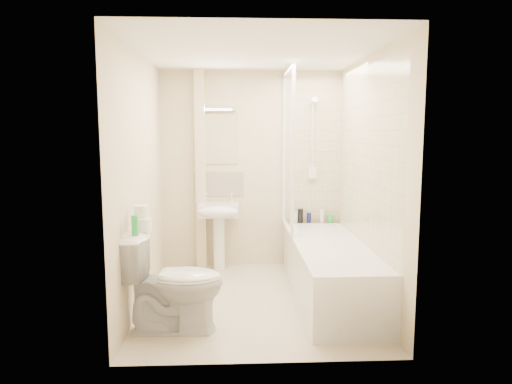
{
  "coord_description": "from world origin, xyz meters",
  "views": [
    {
      "loc": [
        -0.19,
        -4.35,
        1.65
      ],
      "look_at": [
        0.01,
        0.2,
        1.06
      ],
      "focal_mm": 32.0,
      "sensor_mm": 36.0,
      "label": 1
    }
  ],
  "objects": [
    {
      "name": "toilet",
      "position": [
        -0.72,
        -0.65,
        0.42
      ],
      "size": [
        0.55,
        0.87,
        0.84
      ],
      "primitive_type": "imported",
      "rotation": [
        0.0,
        0.0,
        1.52
      ],
      "color": "white",
      "rests_on": "ground"
    },
    {
      "name": "ceiling",
      "position": [
        0.0,
        0.0,
        2.4
      ],
      "size": [
        2.2,
        2.5,
        0.02
      ],
      "primitive_type": "cube",
      "color": "white",
      "rests_on": "wall_back"
    },
    {
      "name": "pipe_boxing",
      "position": [
        -0.62,
        1.19,
        1.2
      ],
      "size": [
        0.12,
        0.12,
        2.4
      ],
      "primitive_type": "cube",
      "color": "beige",
      "rests_on": "ground"
    },
    {
      "name": "bottle_green",
      "position": [
        0.98,
        1.16,
        0.6
      ],
      "size": [
        0.07,
        0.07,
        0.09
      ],
      "primitive_type": "cylinder",
      "color": "green",
      "rests_on": "bathtub"
    },
    {
      "name": "shower_fixture",
      "position": [
        0.75,
        1.19,
        1.55
      ],
      "size": [
        0.1,
        0.16,
        0.99
      ],
      "color": "white",
      "rests_on": "wall_back"
    },
    {
      "name": "shower_screen",
      "position": [
        0.4,
        0.8,
        1.45
      ],
      "size": [
        0.04,
        0.92,
        1.8
      ],
      "color": "white",
      "rests_on": "bathtub"
    },
    {
      "name": "toilet_roll_lower",
      "position": [
        -0.96,
        -0.58,
        0.89
      ],
      "size": [
        0.11,
        0.11,
        0.1
      ],
      "primitive_type": "cylinder",
      "color": "white",
      "rests_on": "toilet"
    },
    {
      "name": "bathtub",
      "position": [
        0.75,
        0.06,
        0.29
      ],
      "size": [
        0.7,
        2.1,
        0.55
      ],
      "color": "white",
      "rests_on": "ground"
    },
    {
      "name": "green_bottle",
      "position": [
        -1.0,
        -0.74,
        0.92
      ],
      "size": [
        0.05,
        0.05,
        0.17
      ],
      "primitive_type": "cylinder",
      "color": "green",
      "rests_on": "toilet"
    },
    {
      "name": "wall_left",
      "position": [
        -1.1,
        0.0,
        1.2
      ],
      "size": [
        0.02,
        2.5,
        2.4
      ],
      "primitive_type": "cube",
      "color": "beige",
      "rests_on": "ground"
    },
    {
      "name": "tile_right",
      "position": [
        1.09,
        0.06,
        1.42
      ],
      "size": [
        0.01,
        2.1,
        1.75
      ],
      "primitive_type": "cube",
      "color": "beige",
      "rests_on": "wall_right"
    },
    {
      "name": "bottle_white_b",
      "position": [
        0.87,
        1.16,
        0.63
      ],
      "size": [
        0.05,
        0.05,
        0.16
      ],
      "primitive_type": "cylinder",
      "color": "white",
      "rests_on": "bathtub"
    },
    {
      "name": "pedestal_sink",
      "position": [
        -0.4,
        1.01,
        0.65
      ],
      "size": [
        0.48,
        0.46,
        0.92
      ],
      "color": "white",
      "rests_on": "ground"
    },
    {
      "name": "mirror",
      "position": [
        -0.4,
        1.24,
        1.58
      ],
      "size": [
        0.46,
        0.01,
        0.6
      ],
      "primitive_type": "cube",
      "color": "white",
      "rests_on": "wall_back"
    },
    {
      "name": "splashback",
      "position": [
        -0.4,
        1.24,
        1.03
      ],
      "size": [
        0.6,
        0.02,
        0.3
      ],
      "primitive_type": "cube",
      "color": "beige",
      "rests_on": "wall_back"
    },
    {
      "name": "wall_back",
      "position": [
        0.0,
        1.25,
        1.2
      ],
      "size": [
        2.2,
        0.02,
        2.4
      ],
      "primitive_type": "cube",
      "color": "beige",
      "rests_on": "ground"
    },
    {
      "name": "wall_right",
      "position": [
        1.1,
        0.0,
        1.2
      ],
      "size": [
        0.02,
        2.5,
        2.4
      ],
      "primitive_type": "cube",
      "color": "beige",
      "rests_on": "ground"
    },
    {
      "name": "bottle_black_b",
      "position": [
        0.6,
        1.16,
        0.64
      ],
      "size": [
        0.07,
        0.07,
        0.17
      ],
      "primitive_type": "cylinder",
      "color": "black",
      "rests_on": "bathtub"
    },
    {
      "name": "tile_back",
      "position": [
        0.75,
        1.24,
        1.42
      ],
      "size": [
        0.7,
        0.01,
        1.75
      ],
      "primitive_type": "cube",
      "color": "beige",
      "rests_on": "wall_back"
    },
    {
      "name": "strip_light",
      "position": [
        -0.4,
        1.22,
        1.95
      ],
      "size": [
        0.42,
        0.07,
        0.07
      ],
      "primitive_type": "cube",
      "color": "silver",
      "rests_on": "wall_back"
    },
    {
      "name": "floor",
      "position": [
        0.0,
        0.0,
        0.0
      ],
      "size": [
        2.5,
        2.5,
        0.0
      ],
      "primitive_type": "plane",
      "color": "beige",
      "rests_on": "ground"
    },
    {
      "name": "bottle_white_a",
      "position": [
        0.54,
        1.16,
        0.62
      ],
      "size": [
        0.05,
        0.05,
        0.14
      ],
      "primitive_type": "cylinder",
      "color": "silver",
      "rests_on": "bathtub"
    },
    {
      "name": "toilet_roll_upper",
      "position": [
        -0.99,
        -0.54,
        1.0
      ],
      "size": [
        0.12,
        0.12,
        0.11
      ],
      "primitive_type": "cylinder",
      "color": "white",
      "rests_on": "toilet_roll_lower"
    },
    {
      "name": "bottle_blue",
      "position": [
        0.71,
        1.16,
        0.61
      ],
      "size": [
        0.05,
        0.05,
        0.12
      ],
      "primitive_type": "cylinder",
      "color": "#121351",
      "rests_on": "bathtub"
    }
  ]
}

